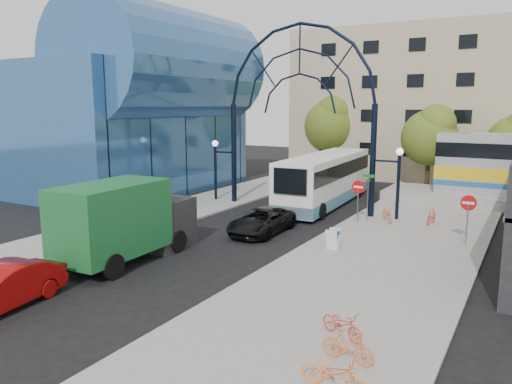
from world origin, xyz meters
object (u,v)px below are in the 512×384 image
Objects in this scene: green_truck at (127,221)px; black_suv at (262,221)px; sandwich_board at (333,237)px; bike_far_c at (333,373)px; bike_far_b at (348,346)px; gateway_arch at (299,79)px; do_not_enter_sign at (468,208)px; tree_north_a at (431,135)px; bike_near_b at (432,216)px; bike_far_a at (342,324)px; city_bus at (325,179)px; bike_near_a at (388,214)px; tree_north_b at (332,123)px; street_name_sign at (368,188)px; stop_sign at (358,191)px; red_sedan at (0,288)px.

green_truck is 7.79m from black_suv.
bike_far_c is (4.36, -11.27, -0.17)m from sandwich_board.
bike_far_b is at bearing -66.79° from sandwich_board.
gateway_arch is 5.50× the size of do_not_enter_sign.
bike_near_b is (2.56, -12.26, -4.02)m from tree_north_a.
bike_far_a is at bearing -67.23° from sandwich_board.
bike_near_a is (5.37, -3.48, -1.25)m from city_bus.
do_not_enter_sign is at bearing -53.26° from tree_north_b.
tree_north_a is at bearing 30.09° from bike_far_a.
sandwich_board is 0.64× the size of bike_near_b.
black_suv is at bearing -105.55° from tree_north_a.
tree_north_a is 0.96× the size of green_truck.
gateway_arch is 12.52m from sandwich_board.
sandwich_board is at bearing -91.50° from tree_north_a.
city_bus is at bearing 137.03° from street_name_sign.
do_not_enter_sign is 13.94m from bike_far_b.
stop_sign is 6.18m from black_suv.
bike_far_a is (10.93, 3.56, -0.23)m from red_sedan.
do_not_enter_sign reaches higher than bike_near_b.
do_not_enter_sign is at bearing -36.30° from city_bus.
tree_north_a is 10.79m from tree_north_b.
tree_north_a reaches higher than do_not_enter_sign.
green_truck is (-2.89, -16.38, -0.02)m from city_bus.
gateway_arch reaches higher than bike_far_a.
city_bus is (-10.09, 6.60, -0.14)m from do_not_enter_sign.
sandwich_board is at bearing -104.48° from bike_near_b.
do_not_enter_sign is at bearing -17.88° from stop_sign.
bike_far_c is (4.76, -17.89, -1.56)m from street_name_sign.
do_not_enter_sign is 16.26m from green_truck.
black_suv is (-4.25, -5.25, -1.45)m from street_name_sign.
bike_near_b is 1.02× the size of bike_far_b.
bike_far_c is (1.28, -18.96, -0.01)m from bike_near_b.
stop_sign is 2.33m from bike_near_a.
tree_north_b is 38.13m from bike_far_c.
green_truck reaches higher than red_sedan.
tree_north_b is (-14.88, 19.93, 3.29)m from do_not_enter_sign.
do_not_enter_sign is 1.64× the size of bike_far_b.
stop_sign is 0.19× the size of city_bus.
tree_north_a is 11.04m from city_bus.
bike_near_b reaches higher than bike_near_a.
tree_north_a is at bearing 72.67° from black_suv.
bike_near_b is at bearing 37.50° from black_suv.
red_sedan is at bearing 107.07° from bike_far_b.
green_truck reaches higher than city_bus.
black_suv is at bearing 63.75° from bike_far_a.
bike_far_c is at bearing -111.47° from bike_near_a.
tree_north_b reaches higher than bike_far_a.
bike_far_a is at bearing -75.30° from street_name_sign.
bike_far_a is (0.49, -16.19, -0.05)m from bike_near_b.
city_bus reaches higher than black_suv.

